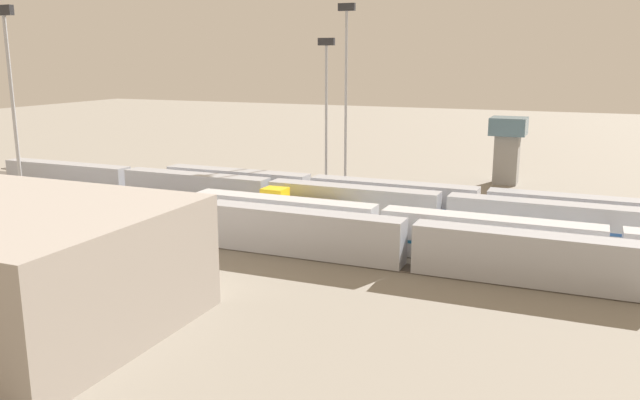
{
  "coord_description": "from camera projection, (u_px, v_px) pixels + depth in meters",
  "views": [
    {
      "loc": [
        -36.95,
        79.83,
        21.48
      ],
      "look_at": [
        -3.58,
        0.87,
        2.5
      ],
      "focal_mm": 36.14,
      "sensor_mm": 36.0,
      "label": 1
    }
  ],
  "objects": [
    {
      "name": "track_bed_7",
      "position": [
        236.0,
        246.0,
        74.74
      ],
      "size": [
        140.0,
        2.8,
        0.12
      ],
      "primitive_type": "cube",
      "color": "#4C443D",
      "rests_on": "ground_plane"
    },
    {
      "name": "ground_plane",
      "position": [
        299.0,
        214.0,
        90.49
      ],
      "size": [
        400.0,
        400.0,
        0.0
      ],
      "primitive_type": "plane",
      "color": "gray"
    },
    {
      "name": "train_on_track_3",
      "position": [
        392.0,
        200.0,
        87.3
      ],
      "size": [
        71.4,
        3.06,
        5.0
      ],
      "color": "#A8AAB2",
      "rests_on": "ground_plane"
    },
    {
      "name": "train_on_track_5",
      "position": [
        294.0,
        212.0,
        82.22
      ],
      "size": [
        10.0,
        3.0,
        5.0
      ],
      "color": "gold",
      "rests_on": "ground_plane"
    },
    {
      "name": "track_bed_5",
      "position": [
        275.0,
        226.0,
        83.73
      ],
      "size": [
        140.0,
        2.8,
        0.12
      ],
      "primitive_type": "cube",
      "color": "#4C443D",
      "rests_on": "ground_plane"
    },
    {
      "name": "train_on_track_7",
      "position": [
        209.0,
        222.0,
        75.54
      ],
      "size": [
        95.6,
        3.0,
        5.0
      ],
      "color": "#A8AAB2",
      "rests_on": "ground_plane"
    },
    {
      "name": "track_bed_3",
      "position": [
        306.0,
        210.0,
        92.72
      ],
      "size": [
        140.0,
        2.8,
        0.12
      ],
      "primitive_type": "cube",
      "color": "#4C443D",
      "rests_on": "ground_plane"
    },
    {
      "name": "light_mast_0",
      "position": [
        326.0,
        92.0,
        106.67
      ],
      "size": [
        2.8,
        0.7,
        24.65
      ],
      "color": "#9EA0A5",
      "rests_on": "ground_plane"
    },
    {
      "name": "track_bed_4",
      "position": [
        291.0,
        218.0,
        88.23
      ],
      "size": [
        140.0,
        2.8,
        0.12
      ],
      "primitive_type": "cube",
      "color": "#3D3833",
      "rests_on": "ground_plane"
    },
    {
      "name": "train_on_track_4",
      "position": [
        270.0,
        198.0,
        88.92
      ],
      "size": [
        95.6,
        3.06,
        5.0
      ],
      "color": "#A8AAB2",
      "rests_on": "ground_plane"
    },
    {
      "name": "track_bed_0",
      "position": [
        343.0,
        190.0,
        106.21
      ],
      "size": [
        140.0,
        2.8,
        0.12
      ],
      "primitive_type": "cube",
      "color": "#4C443D",
      "rests_on": "ground_plane"
    },
    {
      "name": "track_bed_1",
      "position": [
        332.0,
        196.0,
        101.72
      ],
      "size": [
        140.0,
        2.8,
        0.12
      ],
      "primitive_type": "cube",
      "color": "#4C443D",
      "rests_on": "ground_plane"
    },
    {
      "name": "light_mast_2",
      "position": [
        346.0,
        74.0,
        105.08
      ],
      "size": [
        2.8,
        0.7,
        30.02
      ],
      "color": "#9EA0A5",
      "rests_on": "ground_plane"
    },
    {
      "name": "track_bed_2",
      "position": [
        320.0,
        203.0,
        97.22
      ],
      "size": [
        140.0,
        2.8,
        0.12
      ],
      "primitive_type": "cube",
      "color": "#4C443D",
      "rests_on": "ground_plane"
    },
    {
      "name": "control_tower",
      "position": [
        507.0,
        145.0,
        110.99
      ],
      "size": [
        6.0,
        6.0,
        11.53
      ],
      "color": "gray",
      "rests_on": "ground_plane"
    },
    {
      "name": "track_bed_6",
      "position": [
        257.0,
        236.0,
        79.23
      ],
      "size": [
        140.0,
        2.8,
        0.12
      ],
      "primitive_type": "cube",
      "color": "#4C443D",
      "rests_on": "ground_plane"
    },
    {
      "name": "light_mast_1",
      "position": [
        11.0,
        90.0,
        79.09
      ],
      "size": [
        2.8,
        0.7,
        27.65
      ],
      "color": "#9EA0A5",
      "rests_on": "ground_plane"
    },
    {
      "name": "train_on_track_6",
      "position": [
        489.0,
        240.0,
        68.07
      ],
      "size": [
        71.4,
        3.06,
        5.0
      ],
      "color": "silver",
      "rests_on": "ground_plane"
    }
  ]
}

